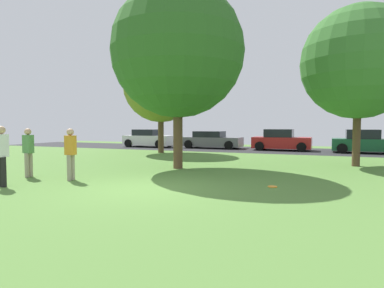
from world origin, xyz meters
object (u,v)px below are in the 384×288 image
person_thrower (71,152)px  oak_tree_center (161,85)px  person_catcher (28,150)px  frisbee_disc (273,187)px  parked_car_white (149,139)px  parked_car_grey (212,140)px  person_bystander (2,153)px  parked_car_green (365,142)px  maple_tree_near (359,63)px  birch_tree_lone (178,51)px  parked_car_red (281,141)px

person_thrower → oak_tree_center: bearing=-78.1°
person_catcher → frisbee_disc: person_catcher is taller
frisbee_disc → parked_car_white: size_ratio=0.07×
person_catcher → parked_car_grey: (1.16, 16.04, -0.31)m
person_bystander → parked_car_green: size_ratio=0.44×
maple_tree_near → person_thrower: bearing=-139.1°
maple_tree_near → oak_tree_center: size_ratio=1.02×
person_bystander → parked_car_white: person_bystander is taller
person_thrower → parked_car_white: person_thrower is taller
oak_tree_center → parked_car_white: bearing=127.5°
person_bystander → frisbee_disc: (7.28, 2.95, -0.98)m
maple_tree_near → parked_car_white: 17.19m
parked_car_green → parked_car_white: bearing=-179.8°
oak_tree_center → person_thrower: oak_tree_center is taller
person_bystander → oak_tree_center: bearing=19.0°
maple_tree_near → parked_car_white: size_ratio=1.71×
maple_tree_near → person_thrower: (-8.86, -7.67, -3.55)m
maple_tree_near → parked_car_white: bearing=152.3°
person_catcher → frisbee_disc: bearing=8.8°
oak_tree_center → birch_tree_lone: 7.98m
person_bystander → parked_car_grey: size_ratio=0.39×
frisbee_disc → parked_car_red: 14.68m
frisbee_disc → birch_tree_lone: bearing=147.4°
maple_tree_near → birch_tree_lone: 7.80m
parked_car_grey → parked_car_green: parked_car_green is taller
parked_car_red → parked_car_green: bearing=-3.9°
birch_tree_lone → frisbee_disc: birch_tree_lone is taller
oak_tree_center → person_bystander: (1.32, -12.38, -3.40)m
parked_car_grey → person_thrower: bearing=-87.5°
parked_car_grey → parked_car_green: 10.62m
person_thrower → person_catcher: person_thrower is taller
oak_tree_center → parked_car_red: oak_tree_center is taller
birch_tree_lone → person_catcher: birch_tree_lone is taller
maple_tree_near → parked_car_green: (1.07, 7.86, -3.80)m
oak_tree_center → birch_tree_lone: size_ratio=0.91×
person_catcher → person_bystander: size_ratio=0.95×
person_catcher → parked_car_red: size_ratio=0.42×
person_catcher → parked_car_green: size_ratio=0.42×
parked_car_white → parked_car_green: size_ratio=1.01×
birch_tree_lone → parked_car_grey: size_ratio=1.64×
parked_car_green → oak_tree_center: bearing=-158.7°
person_catcher → parked_car_grey: bearing=85.4°
oak_tree_center → parked_car_grey: size_ratio=1.48×
parked_car_green → frisbee_disc: bearing=-104.5°
person_bystander → maple_tree_near: bearing=-33.8°
person_thrower → parked_car_grey: person_thrower is taller
maple_tree_near → person_catcher: size_ratio=4.11×
person_bystander → parked_car_grey: 17.67m
oak_tree_center → parked_car_grey: (1.67, 5.28, -3.77)m
frisbee_disc → parked_car_green: 14.70m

